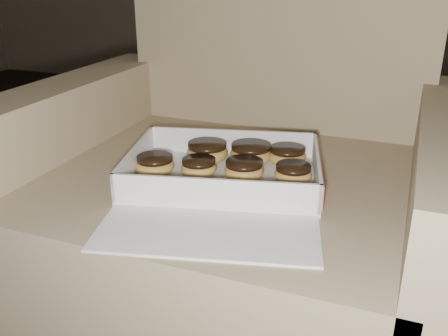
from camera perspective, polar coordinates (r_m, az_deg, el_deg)
name	(u,v)px	position (r m, az deg, el deg)	size (l,w,h in m)	color
armchair	(241,212)	(1.18, 1.99, -5.06)	(0.97, 0.82, 1.02)	#8A7A58
bakery_box	(223,183)	(0.97, -0.11, -1.72)	(0.46, 0.51, 0.06)	white
donut_a	(199,167)	(1.00, -2.91, 0.13)	(0.07, 0.07, 0.04)	gold
donut_b	(155,165)	(1.02, -7.88, 0.39)	(0.08, 0.08, 0.04)	gold
donut_c	(251,154)	(1.06, 3.07, 1.66)	(0.09, 0.09, 0.04)	gold
donut_d	(207,152)	(1.07, -1.94, 1.84)	(0.09, 0.09, 0.04)	gold
donut_e	(293,173)	(0.98, 7.90, -0.61)	(0.07, 0.07, 0.04)	gold
donut_f	(244,170)	(0.99, 2.29, -0.18)	(0.08, 0.08, 0.04)	gold
donut_g	(287,155)	(1.07, 7.25, 1.43)	(0.08, 0.08, 0.04)	gold
crumb_a	(170,189)	(0.95, -6.19, -2.37)	(0.01, 0.01, 0.00)	black
crumb_b	(294,207)	(0.89, 8.00, -4.48)	(0.01, 0.01, 0.00)	black
crumb_c	(170,183)	(0.98, -6.16, -1.67)	(0.01, 0.01, 0.00)	black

